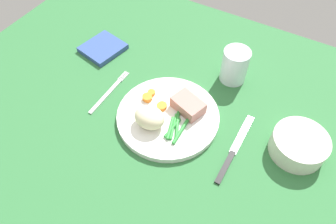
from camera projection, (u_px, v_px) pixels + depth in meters
dining_table at (166, 109)px, 81.28cm from camera, size 120.00×90.00×2.00cm
dinner_plate at (168, 116)px, 77.53cm from camera, size 25.13×25.13×1.60cm
meat_portion at (188, 105)px, 76.75cm from camera, size 8.96×7.38×3.07cm
mashed_potatoes at (150, 118)px, 73.24cm from camera, size 7.38×6.04×4.92cm
carrot_slices at (157, 102)px, 78.60cm from camera, size 7.49×4.91×1.15cm
green_beans at (176, 128)px, 74.01cm from camera, size 4.37×8.74×0.87cm
fork at (109, 92)px, 83.25cm from camera, size 1.44×16.60×0.40cm
knife at (234, 149)px, 72.46cm from camera, size 1.70×20.50×0.64cm
water_glass at (234, 67)px, 83.40cm from camera, size 7.04×7.04×9.44cm
salad_bowl at (299, 144)px, 70.23cm from camera, size 12.41×12.41×5.05cm
napkin at (103, 48)px, 93.12cm from camera, size 12.43×12.95×1.47cm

